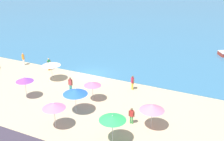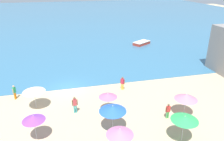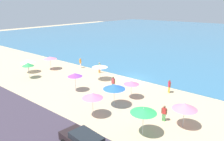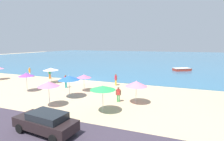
{
  "view_description": "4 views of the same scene",
  "coord_description": "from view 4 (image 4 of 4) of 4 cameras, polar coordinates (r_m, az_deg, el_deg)",
  "views": [
    {
      "loc": [
        17.02,
        -28.9,
        13.99
      ],
      "look_at": [
        2.76,
        0.44,
        0.92
      ],
      "focal_mm": 45.0,
      "sensor_mm": 36.0,
      "label": 1
    },
    {
      "loc": [
        -0.35,
        -24.34,
        12.53
      ],
      "look_at": [
        5.8,
        1.16,
        1.4
      ],
      "focal_mm": 35.0,
      "sensor_mm": 36.0,
      "label": 2
    },
    {
      "loc": [
        16.85,
        -25.72,
        10.6
      ],
      "look_at": [
        -1.68,
        -3.03,
        1.66
      ],
      "focal_mm": 35.0,
      "sensor_mm": 36.0,
      "label": 3
    },
    {
      "loc": [
        14.51,
        -24.96,
        6.0
      ],
      "look_at": [
        4.25,
        2.47,
        1.46
      ],
      "focal_mm": 28.0,
      "sensor_mm": 36.0,
      "label": 4
    }
  ],
  "objects": [
    {
      "name": "beach_umbrella_1",
      "position": [
        24.3,
        -26.23,
        -1.21
      ],
      "size": [
        1.87,
        1.87,
        2.44
      ],
      "color": "#B2B2B7",
      "rests_on": "ground_plane"
    },
    {
      "name": "bather_4",
      "position": [
        18.2,
        2.09,
        -7.53
      ],
      "size": [
        0.57,
        0.26,
        1.59
      ],
      "color": "#44A452",
      "rests_on": "ground_plane"
    },
    {
      "name": "bather_3",
      "position": [
        34.87,
        -25.29,
        -0.3
      ],
      "size": [
        0.55,
        0.32,
        1.77
      ],
      "color": "white",
      "rests_on": "ground_plane"
    },
    {
      "name": "bather_1",
      "position": [
        24.64,
        -14.88,
        -3.17
      ],
      "size": [
        0.57,
        0.23,
        1.8
      ],
      "color": "teal",
      "rests_on": "ground_plane"
    },
    {
      "name": "beach_umbrella_3",
      "position": [
        19.86,
        -13.87,
        -2.34
      ],
      "size": [
        2.39,
        2.39,
        2.57
      ],
      "color": "#B2B2B7",
      "rests_on": "ground_plane"
    },
    {
      "name": "beach_umbrella_0",
      "position": [
        28.21,
        -19.35,
        0.41
      ],
      "size": [
        2.28,
        2.28,
        2.38
      ],
      "color": "#B2B2B7",
      "rests_on": "ground_plane"
    },
    {
      "name": "ground_plane",
      "position": [
        29.49,
        -9.47,
        -3.06
      ],
      "size": [
        160.0,
        160.0,
        0.0
      ],
      "primitive_type": "plane",
      "color": "#CAB189"
    },
    {
      "name": "bather_0",
      "position": [
        25.13,
        1.26,
        -2.78
      ],
      "size": [
        0.45,
        0.4,
        1.7
      ],
      "color": "yellow",
      "rests_on": "ground_plane"
    },
    {
      "name": "beach_umbrella_6",
      "position": [
        17.54,
        7.93,
        -4.31
      ],
      "size": [
        2.21,
        2.21,
        2.38
      ],
      "color": "#B2B2B7",
      "rests_on": "ground_plane"
    },
    {
      "name": "bather_2",
      "position": [
        31.82,
        -19.7,
        -0.83
      ],
      "size": [
        0.34,
        0.54,
        1.71
      ],
      "color": "orange",
      "rests_on": "ground_plane"
    },
    {
      "name": "beach_umbrella_5",
      "position": [
        15.04,
        -3.03,
        -5.65
      ],
      "size": [
        2.21,
        2.21,
        2.5
      ],
      "color": "#B2B2B7",
      "rests_on": "ground_plane"
    },
    {
      "name": "sea",
      "position": [
        81.49,
        10.23,
        4.46
      ],
      "size": [
        150.0,
        110.0,
        0.05
      ],
      "primitive_type": "cube",
      "color": "teal",
      "rests_on": "ground_plane"
    },
    {
      "name": "beach_umbrella_4",
      "position": [
        22.2,
        -9.15,
        -1.88
      ],
      "size": [
        1.83,
        1.83,
        2.19
      ],
      "color": "#B2B2B7",
      "rests_on": "ground_plane"
    },
    {
      "name": "skiff_nearshore",
      "position": [
        41.5,
        21.9,
        0.36
      ],
      "size": [
        4.19,
        3.5,
        0.62
      ],
      "color": "#B53728",
      "rests_on": "sea"
    },
    {
      "name": "parked_car_0",
      "position": [
        12.89,
        -20.8,
        -15.41
      ],
      "size": [
        4.6,
        2.2,
        1.46
      ],
      "color": "black",
      "rests_on": "coastal_road"
    },
    {
      "name": "beach_umbrella_7",
      "position": [
        17.62,
        -20.02,
        -4.16
      ],
      "size": [
        2.05,
        2.05,
        2.52
      ],
      "color": "#B2B2B7",
      "rests_on": "ground_plane"
    }
  ]
}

